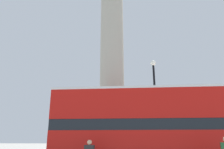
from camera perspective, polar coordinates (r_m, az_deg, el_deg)
monument_column at (r=18.27m, az=0.00°, el=-0.57°), size 5.47×5.47×19.20m
bus_b at (r=12.13m, az=11.16°, el=-12.90°), size 10.82×3.10×4.23m
equestrian_statue at (r=23.30m, az=25.77°, el=-14.43°), size 3.36×2.66×6.14m
street_lamp at (r=14.44m, az=11.38°, el=-8.88°), size 0.37×0.37×6.82m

